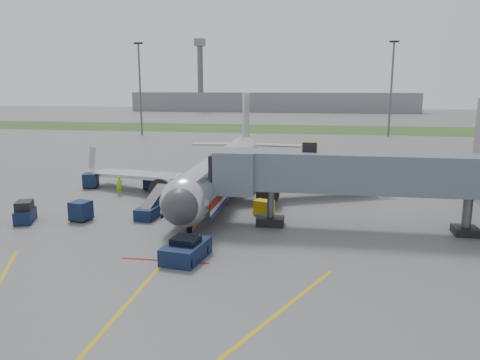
% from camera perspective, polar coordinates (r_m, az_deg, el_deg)
% --- Properties ---
extents(ground, '(400.00, 400.00, 0.00)m').
position_cam_1_polar(ground, '(34.92, -7.06, -7.38)').
color(ground, '#565659').
rests_on(ground, ground).
extents(grass_strip, '(300.00, 25.00, 0.01)m').
position_cam_1_polar(grass_strip, '(122.53, 4.92, 6.24)').
color(grass_strip, '#2D4C1E').
rests_on(grass_strip, ground).
extents(apron_markings, '(21.52, 50.00, 0.01)m').
position_cam_1_polar(apron_markings, '(28.39, -11.36, -12.09)').
color(apron_markings, gold).
rests_on(apron_markings, ground).
extents(airliner, '(32.10, 35.67, 10.25)m').
position_cam_1_polar(airliner, '(48.62, -2.08, 1.32)').
color(airliner, silver).
rests_on(airliner, ground).
extents(jet_bridge, '(25.30, 4.00, 6.90)m').
position_cam_1_polar(jet_bridge, '(37.41, 14.31, 0.70)').
color(jet_bridge, slate).
rests_on(jet_bridge, ground).
extents(light_mast_left, '(2.00, 0.44, 20.40)m').
position_cam_1_polar(light_mast_left, '(109.06, -12.09, 11.05)').
color(light_mast_left, '#595B60').
rests_on(light_mast_left, ground).
extents(light_mast_right, '(2.00, 0.44, 20.40)m').
position_cam_1_polar(light_mast_right, '(107.75, 17.97, 10.75)').
color(light_mast_right, '#595B60').
rests_on(light_mast_right, ground).
extents(distant_terminal, '(120.00, 14.00, 8.00)m').
position_cam_1_polar(distant_terminal, '(202.71, 3.91, 9.48)').
color(distant_terminal, slate).
rests_on(distant_terminal, ground).
extents(control_tower, '(4.00, 4.00, 30.00)m').
position_cam_1_polar(control_tower, '(202.87, -4.87, 13.23)').
color(control_tower, '#595B60').
rests_on(control_tower, ground).
extents(pushback_tug, '(2.78, 3.97, 1.53)m').
position_cam_1_polar(pushback_tug, '(31.20, -6.61, -8.47)').
color(pushback_tug, black).
rests_on(pushback_tug, ground).
extents(baggage_tug, '(2.17, 2.88, 1.80)m').
position_cam_1_polar(baggage_tug, '(42.98, -24.74, -3.65)').
color(baggage_tug, black).
rests_on(baggage_tug, ground).
extents(baggage_cart_a, '(1.76, 1.76, 1.62)m').
position_cam_1_polar(baggage_cart_a, '(54.50, -17.74, -0.06)').
color(baggage_cart_a, black).
rests_on(baggage_cart_a, ground).
extents(baggage_cart_b, '(1.79, 1.79, 1.65)m').
position_cam_1_polar(baggage_cart_b, '(41.69, -18.83, -3.58)').
color(baggage_cart_b, black).
rests_on(baggage_cart_b, ground).
extents(baggage_cart_c, '(2.06, 2.06, 1.85)m').
position_cam_1_polar(baggage_cart_c, '(52.31, -10.76, -0.05)').
color(baggage_cart_c, black).
rests_on(baggage_cart_c, ground).
extents(belt_loader, '(1.78, 4.84, 2.33)m').
position_cam_1_polar(belt_loader, '(41.60, -10.74, -3.56)').
color(belt_loader, black).
rests_on(belt_loader, ground).
extents(ground_power_cart, '(1.91, 1.58, 1.31)m').
position_cam_1_polar(ground_power_cart, '(41.28, 2.95, -3.39)').
color(ground_power_cart, '#E7AE0D').
rests_on(ground_power_cart, ground).
extents(ramp_worker, '(0.86, 0.79, 1.97)m').
position_cam_1_polar(ramp_worker, '(50.16, -14.45, -0.66)').
color(ramp_worker, '#8AD819').
rests_on(ramp_worker, ground).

